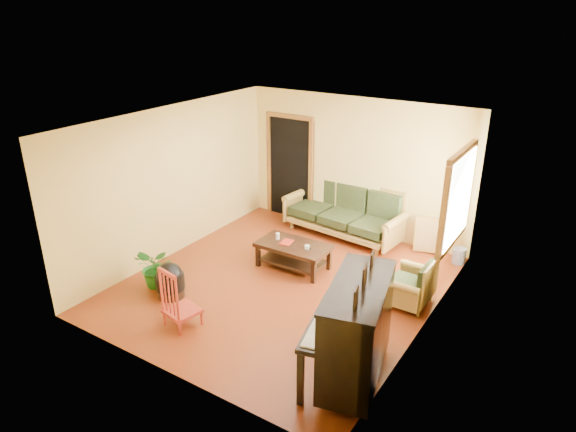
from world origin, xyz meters
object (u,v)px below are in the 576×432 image
Objects in this scene: sofa at (343,211)px; piano at (357,333)px; red_chair at (181,297)px; footstool at (170,284)px; armchair at (410,281)px; coffee_table at (293,256)px; ceramic_crock at (459,256)px; potted_plant at (156,267)px.

sofa is 4.08m from piano.
footstool is at bearing 156.94° from red_chair.
red_chair is at bearing -136.23° from armchair.
armchair is at bearing -0.24° from coffee_table.
piano reaches higher than coffee_table.
sofa is 2.24m from ceramic_crock.
coffee_table is 2.87m from piano.
armchair reaches higher than footstool.
red_chair is (-2.42, -2.22, 0.08)m from armchair.
piano is 2.15× the size of potted_plant.
sofa is 2.53m from armchair.
sofa reaches higher than coffee_table.
ceramic_crock is (2.30, 1.67, -0.08)m from coffee_table.
armchair is at bearing 29.62° from footstool.
ceramic_crock is at bearing 36.00° from coffee_table.
sofa is 2.55× the size of red_chair.
sofa is 3.09× the size of armchair.
ceramic_crock is 0.41× the size of potted_plant.
ceramic_crock is (2.21, 0.05, -0.35)m from sofa.
red_chair is 1.21m from potted_plant.
footstool is at bearing -102.94° from sofa.
potted_plant is (-3.55, 0.28, -0.30)m from piano.
red_chair reaches higher than ceramic_crock.
sofa reaches higher than ceramic_crock.
red_chair is 4.75m from ceramic_crock.
coffee_table is 1.79× the size of potted_plant.
armchair is 0.52× the size of piano.
piano is 3.66m from ceramic_crock.
red_chair is (-0.40, -2.23, 0.23)m from coffee_table.
footstool is at bearing -149.22° from armchair.
sofa is at bearing 70.92° from footstool.
piano reaches higher than sofa.
ceramic_crock is (3.38, 3.44, -0.07)m from footstool.
piano is 1.60× the size of red_chair.
coffee_table is 2.84m from ceramic_crock.
sofa is 1.60× the size of piano.
footstool is 0.42m from potted_plant.
ceramic_crock is (0.28, 1.68, -0.23)m from armchair.
red_chair is (-2.48, -0.29, -0.19)m from piano.
sofa is at bearing -178.73° from ceramic_crock.
piano is at bearing -4.46° from potted_plant.
footstool reaches higher than ceramic_crock.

